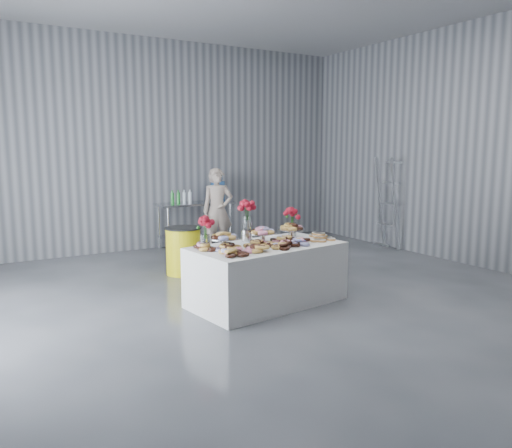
% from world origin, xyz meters
% --- Properties ---
extents(ground, '(9.00, 9.00, 0.00)m').
position_xyz_m(ground, '(0.00, 0.00, 0.00)').
color(ground, '#383A3F').
rests_on(ground, ground).
extents(room_walls, '(8.04, 9.04, 4.02)m').
position_xyz_m(room_walls, '(-0.27, 0.07, 2.64)').
color(room_walls, gray).
rests_on(room_walls, ground).
extents(display_table, '(2.02, 1.25, 0.75)m').
position_xyz_m(display_table, '(-0.06, 0.36, 0.38)').
color(display_table, silver).
rests_on(display_table, ground).
extents(prep_table, '(1.50, 0.60, 0.90)m').
position_xyz_m(prep_table, '(0.60, 4.10, 0.62)').
color(prep_table, silver).
rests_on(prep_table, ground).
extents(donut_mounds, '(1.90, 1.04, 0.09)m').
position_xyz_m(donut_mounds, '(-0.06, 0.31, 0.80)').
color(donut_mounds, tan).
rests_on(donut_mounds, display_table).
extents(cake_stand_left, '(0.36, 0.36, 0.17)m').
position_xyz_m(cake_stand_left, '(-0.63, 0.43, 0.89)').
color(cake_stand_left, silver).
rests_on(cake_stand_left, display_table).
extents(cake_stand_mid, '(0.36, 0.36, 0.17)m').
position_xyz_m(cake_stand_mid, '(-0.03, 0.51, 0.89)').
color(cake_stand_mid, silver).
rests_on(cake_stand_mid, display_table).
extents(cake_stand_right, '(0.36, 0.36, 0.17)m').
position_xyz_m(cake_stand_right, '(0.46, 0.58, 0.89)').
color(cake_stand_right, silver).
rests_on(cake_stand_right, display_table).
extents(danish_pile, '(0.48, 0.48, 0.11)m').
position_xyz_m(danish_pile, '(0.70, 0.31, 0.81)').
color(danish_pile, silver).
rests_on(danish_pile, display_table).
extents(bouquet_left, '(0.26, 0.26, 0.42)m').
position_xyz_m(bouquet_left, '(-0.84, 0.50, 1.05)').
color(bouquet_left, white).
rests_on(bouquet_left, display_table).
extents(bouquet_right, '(0.26, 0.26, 0.42)m').
position_xyz_m(bouquet_right, '(0.59, 0.75, 1.05)').
color(bouquet_right, white).
rests_on(bouquet_right, display_table).
extents(bouquet_center, '(0.26, 0.26, 0.57)m').
position_xyz_m(bouquet_center, '(-0.16, 0.70, 1.13)').
color(bouquet_center, silver).
rests_on(bouquet_center, display_table).
extents(water_jug, '(0.28, 0.28, 0.55)m').
position_xyz_m(water_jug, '(1.10, 4.10, 1.15)').
color(water_jug, '#3C7BCC').
rests_on(water_jug, prep_table).
extents(drink_bottles, '(0.54, 0.08, 0.27)m').
position_xyz_m(drink_bottles, '(0.28, 4.00, 1.04)').
color(drink_bottles, '#268C33').
rests_on(drink_bottles, prep_table).
extents(person, '(0.65, 0.51, 1.58)m').
position_xyz_m(person, '(0.78, 3.47, 0.79)').
color(person, '#CC8C93').
rests_on(person, ground).
extents(trash_barrel, '(0.57, 0.57, 0.74)m').
position_xyz_m(trash_barrel, '(-0.40, 2.28, 0.37)').
color(trash_barrel, yellow).
rests_on(trash_barrel, ground).
extents(stepladder, '(0.53, 0.45, 1.80)m').
position_xyz_m(stepladder, '(3.75, 2.10, 0.89)').
color(stepladder, silver).
rests_on(stepladder, ground).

